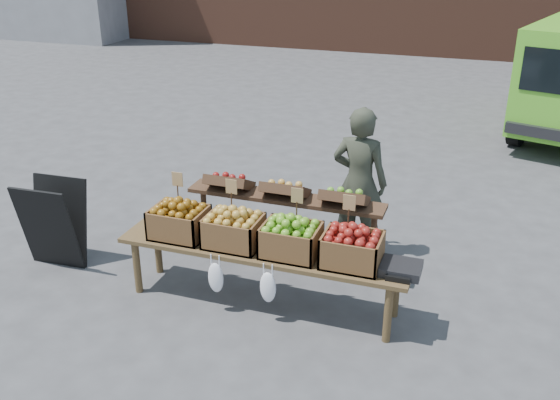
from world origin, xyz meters
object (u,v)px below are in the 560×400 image
at_px(vendor, 359,182).
at_px(chalkboard_sign, 54,224).
at_px(crate_red_apples, 291,240).
at_px(crate_russet_pears, 233,231).
at_px(crate_golden_apples, 179,222).
at_px(back_table, 285,221).
at_px(display_bench, 262,277).
at_px(weighing_scale, 401,268).
at_px(crate_green_apples, 352,250).

height_order(vendor, chalkboard_sign, vendor).
bearing_deg(crate_red_apples, crate_russet_pears, 180.00).
bearing_deg(crate_golden_apples, back_table, 41.89).
bearing_deg(display_bench, back_table, 91.77).
height_order(display_bench, weighing_scale, weighing_scale).
xyz_separation_m(chalkboard_sign, crate_russet_pears, (1.99, -0.00, 0.24)).
bearing_deg(crate_green_apples, vendor, 99.95).
bearing_deg(chalkboard_sign, crate_red_apples, -2.54).
height_order(crate_russet_pears, weighing_scale, crate_russet_pears).
distance_m(back_table, crate_russet_pears, 0.79).
distance_m(back_table, crate_golden_apples, 1.09).
xyz_separation_m(display_bench, crate_golden_apples, (-0.82, 0.00, 0.42)).
height_order(crate_russet_pears, crate_red_apples, same).
bearing_deg(crate_red_apples, crate_golden_apples, 180.00).
distance_m(vendor, chalkboard_sign, 3.16).
relative_size(display_bench, crate_red_apples, 5.40).
bearing_deg(crate_golden_apples, chalkboard_sign, 179.95).
height_order(chalkboard_sign, crate_red_apples, chalkboard_sign).
bearing_deg(crate_red_apples, vendor, 75.93).
height_order(display_bench, crate_red_apples, crate_red_apples).
distance_m(chalkboard_sign, crate_red_apples, 2.56).
relative_size(back_table, weighing_scale, 6.18).
bearing_deg(crate_golden_apples, weighing_scale, 0.00).
bearing_deg(crate_green_apples, display_bench, 180.00).
relative_size(vendor, back_table, 0.77).
bearing_deg(back_table, crate_red_apples, -67.56).
distance_m(vendor, crate_green_apples, 1.31).
height_order(back_table, weighing_scale, back_table).
height_order(crate_golden_apples, crate_russet_pears, same).
distance_m(chalkboard_sign, crate_green_apples, 3.10).
bearing_deg(crate_russet_pears, vendor, 55.92).
xyz_separation_m(crate_russet_pears, weighing_scale, (1.52, 0.00, -0.10)).
height_order(back_table, display_bench, back_table).
xyz_separation_m(crate_golden_apples, crate_green_apples, (1.65, 0.00, 0.00)).
xyz_separation_m(crate_golden_apples, weighing_scale, (2.08, 0.00, -0.10)).
bearing_deg(chalkboard_sign, weighing_scale, -2.54).
xyz_separation_m(vendor, crate_russet_pears, (-0.87, -1.29, -0.10)).
bearing_deg(weighing_scale, crate_russet_pears, 180.00).
xyz_separation_m(display_bench, crate_green_apples, (0.82, 0.00, 0.42)).
distance_m(back_table, crate_red_apples, 0.80).
bearing_deg(back_table, crate_golden_apples, -138.11).
xyz_separation_m(crate_red_apples, weighing_scale, (0.97, 0.00, -0.10)).
bearing_deg(weighing_scale, crate_green_apples, 180.00).
xyz_separation_m(back_table, crate_russet_pears, (-0.25, -0.72, 0.19)).
height_order(vendor, crate_russet_pears, vendor).
bearing_deg(crate_red_apples, crate_green_apples, 0.00).
distance_m(display_bench, crate_russet_pears, 0.51).
bearing_deg(back_table, crate_russet_pears, -109.34).
relative_size(display_bench, crate_russet_pears, 5.40).
relative_size(crate_russet_pears, weighing_scale, 1.47).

